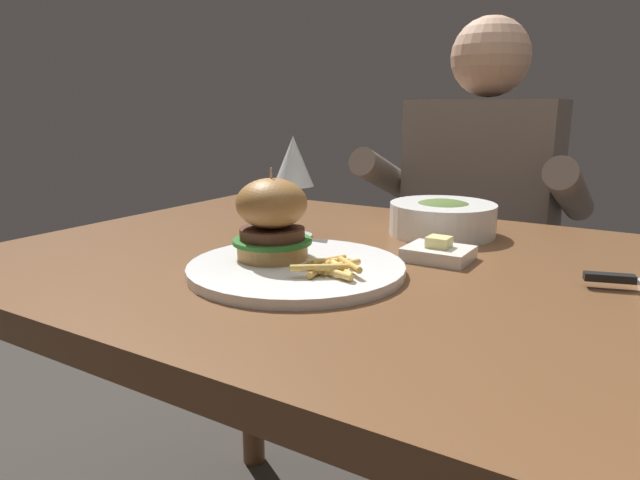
# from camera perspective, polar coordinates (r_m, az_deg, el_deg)

# --- Properties ---
(dining_table) EXTENTS (1.12, 0.83, 0.74)m
(dining_table) POSITION_cam_1_polar(r_m,az_deg,el_deg) (0.91, 3.35, -7.81)
(dining_table) COLOR brown
(dining_table) RESTS_ON ground
(main_plate) EXTENTS (0.30, 0.30, 0.01)m
(main_plate) POSITION_cam_1_polar(r_m,az_deg,el_deg) (0.79, -2.38, -2.86)
(main_plate) COLOR white
(main_plate) RESTS_ON dining_table
(burger_sandwich) EXTENTS (0.11, 0.11, 0.13)m
(burger_sandwich) POSITION_cam_1_polar(r_m,az_deg,el_deg) (0.81, -4.83, 2.14)
(burger_sandwich) COLOR #B78447
(burger_sandwich) RESTS_ON main_plate
(fries_pile) EXTENTS (0.10, 0.11, 0.02)m
(fries_pile) POSITION_cam_1_polar(r_m,az_deg,el_deg) (0.75, 1.18, -2.68)
(fries_pile) COLOR #EABC5B
(fries_pile) RESTS_ON main_plate
(wine_glass) EXTENTS (0.07, 0.07, 0.18)m
(wine_glass) POSITION_cam_1_polar(r_m,az_deg,el_deg) (0.99, -2.69, 7.56)
(wine_glass) COLOR silver
(wine_glass) RESTS_ON dining_table
(butter_dish) EXTENTS (0.10, 0.08, 0.04)m
(butter_dish) POSITION_cam_1_polar(r_m,az_deg,el_deg) (0.87, 11.76, -1.22)
(butter_dish) COLOR white
(butter_dish) RESTS_ON dining_table
(soup_bowl) EXTENTS (0.19, 0.19, 0.06)m
(soup_bowl) POSITION_cam_1_polar(r_m,az_deg,el_deg) (1.05, 12.15, 2.22)
(soup_bowl) COLOR white
(soup_bowl) RESTS_ON dining_table
(diner_person) EXTENTS (0.51, 0.36, 1.18)m
(diner_person) POSITION_cam_1_polar(r_m,az_deg,el_deg) (1.55, 15.38, -2.27)
(diner_person) COLOR #282833
(diner_person) RESTS_ON ground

